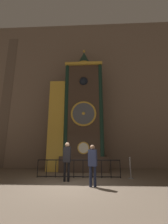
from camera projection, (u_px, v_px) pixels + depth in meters
name	position (u px, v px, depth m)	size (l,w,h in m)	color
ground_plane	(72.00, 186.00, 6.25)	(28.00, 28.00, 0.00)	brown
cathedral_back_wall	(80.00, 89.00, 13.17)	(24.00, 0.32, 13.17)	#7A6656
clock_tower	(79.00, 115.00, 11.16)	(4.14, 1.77, 9.45)	#423328
railing_fence	(78.00, 168.00, 7.98)	(4.45, 0.05, 0.92)	black
visitor_near	(67.00, 157.00, 7.25)	(0.35, 0.23, 1.80)	black
visitor_far	(93.00, 161.00, 6.25)	(0.39, 0.31, 1.66)	#1B213A
stanchion_post	(131.00, 171.00, 7.72)	(0.28, 0.28, 1.06)	gray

